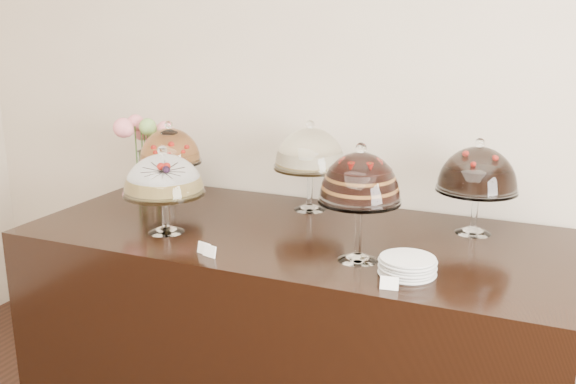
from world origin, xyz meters
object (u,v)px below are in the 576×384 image
at_px(cake_stand_cheesecake, 310,152).
at_px(flower_vase, 146,143).
at_px(plate_stack, 407,266).
at_px(display_counter, 293,329).
at_px(cake_stand_choco_layer, 360,182).
at_px(cake_stand_fruit_tart, 170,149).
at_px(cake_stand_sugar_sponge, 164,178).
at_px(cake_stand_dark_choco, 478,173).

height_order(cake_stand_cheesecake, flower_vase, cake_stand_cheesecake).
distance_m(cake_stand_cheesecake, flower_vase, 0.92).
bearing_deg(plate_stack, display_counter, 152.96).
xyz_separation_m(cake_stand_choco_layer, plate_stack, (0.20, -0.07, -0.26)).
relative_size(cake_stand_choco_layer, cake_stand_cheesecake, 1.05).
bearing_deg(cake_stand_choco_layer, cake_stand_fruit_tart, 157.67).
bearing_deg(cake_stand_fruit_tart, cake_stand_cheesecake, 6.60).
xyz_separation_m(cake_stand_sugar_sponge, cake_stand_dark_choco, (1.17, 0.49, 0.03)).
bearing_deg(cake_stand_dark_choco, cake_stand_choco_layer, -125.27).
bearing_deg(cake_stand_choco_layer, cake_stand_cheesecake, 126.93).
bearing_deg(plate_stack, cake_stand_fruit_tart, 158.24).
bearing_deg(cake_stand_cheesecake, cake_stand_choco_layer, -53.07).
bearing_deg(cake_stand_dark_choco, cake_stand_cheesecake, 176.39).
bearing_deg(flower_vase, cake_stand_choco_layer, -23.09).
height_order(cake_stand_dark_choco, cake_stand_fruit_tart, cake_stand_dark_choco).
bearing_deg(cake_stand_sugar_sponge, cake_stand_choco_layer, 0.51).
height_order(cake_stand_choco_layer, cake_stand_cheesecake, cake_stand_choco_layer).
relative_size(cake_stand_cheesecake, cake_stand_fruit_tart, 1.09).
xyz_separation_m(display_counter, cake_stand_cheesecake, (-0.05, 0.32, 0.72)).
xyz_separation_m(flower_vase, plate_stack, (1.51, -0.63, -0.21)).
bearing_deg(cake_stand_cheesecake, cake_stand_fruit_tart, -173.40).
height_order(cake_stand_dark_choco, flower_vase, cake_stand_dark_choco).
xyz_separation_m(cake_stand_cheesecake, plate_stack, (0.60, -0.60, -0.24)).
distance_m(display_counter, cake_stand_choco_layer, 0.85).
distance_m(cake_stand_sugar_sponge, cake_stand_choco_layer, 0.83).
height_order(flower_vase, plate_stack, flower_vase).
bearing_deg(display_counter, cake_stand_choco_layer, -31.39).
bearing_deg(flower_vase, cake_stand_cheesecake, -1.73).
relative_size(cake_stand_dark_choco, cake_stand_fruit_tart, 1.04).
height_order(display_counter, cake_stand_dark_choco, cake_stand_dark_choco).
height_order(display_counter, plate_stack, plate_stack).
xyz_separation_m(cake_stand_cheesecake, flower_vase, (-0.91, 0.03, -0.03)).
bearing_deg(cake_stand_choco_layer, plate_stack, -18.49).
distance_m(display_counter, cake_stand_fruit_tart, 1.05).
height_order(cake_stand_sugar_sponge, cake_stand_fruit_tart, cake_stand_fruit_tart).
xyz_separation_m(cake_stand_sugar_sponge, plate_stack, (1.02, -0.06, -0.20)).
relative_size(cake_stand_cheesecake, plate_stack, 2.14).
bearing_deg(plate_stack, cake_stand_cheesecake, 134.98).
relative_size(cake_stand_dark_choco, plate_stack, 2.03).
relative_size(cake_stand_sugar_sponge, flower_vase, 0.94).
relative_size(display_counter, cake_stand_cheesecake, 5.27).
bearing_deg(display_counter, cake_stand_sugar_sponge, -155.15).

